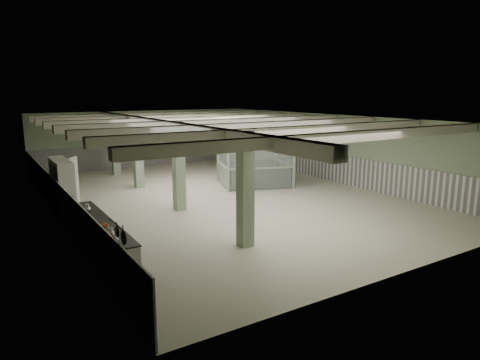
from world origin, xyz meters
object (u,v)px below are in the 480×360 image
filing_cabinet (284,168)px  walkin_cooler (63,187)px  prep_counter (97,236)px  guard_booth (254,148)px

filing_cabinet → walkin_cooler: bearing=176.8°
prep_counter → guard_booth: guard_booth is taller
walkin_cooler → filing_cabinet: size_ratio=1.86×
prep_counter → guard_booth: 10.98m
guard_booth → filing_cabinet: 2.43m
prep_counter → filing_cabinet: (11.47, 5.59, 0.17)m
guard_booth → filing_cabinet: size_ratio=3.45×
prep_counter → filing_cabinet: bearing=26.0°
walkin_cooler → prep_counter: bearing=-89.0°
prep_counter → guard_booth: size_ratio=1.24×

